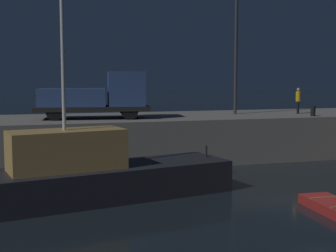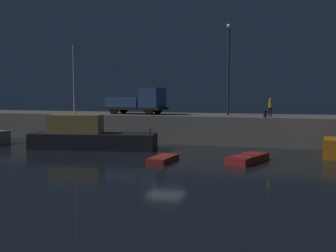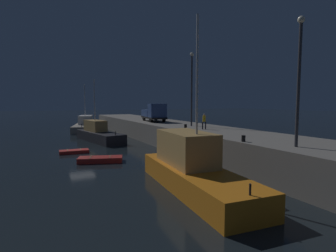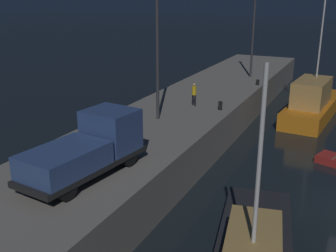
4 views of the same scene
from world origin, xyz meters
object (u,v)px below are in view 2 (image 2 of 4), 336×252
utility_truck (139,102)px  dockworker (270,106)px  bollard_west (265,114)px  rowboat_white_mid (248,158)px  lamp_post_west (229,62)px  fishing_boat_white (89,137)px  dinghy_orange_near (163,159)px

utility_truck → dockworker: bearing=0.7°
utility_truck → bollard_west: size_ratio=10.99×
rowboat_white_mid → utility_truck: bearing=139.1°
lamp_post_west → utility_truck: size_ratio=1.33×
lamp_post_west → bollard_west: size_ratio=14.62×
fishing_boat_white → lamp_post_west: 14.79m
rowboat_white_mid → dockworker: (0.65, 10.56, 3.21)m
lamp_post_west → dockworker: 5.70m
rowboat_white_mid → lamp_post_west: lamp_post_west is taller
utility_truck → fishing_boat_white: bearing=-99.3°
fishing_boat_white → rowboat_white_mid: bearing=-11.3°
rowboat_white_mid → bollard_west: 8.90m
fishing_boat_white → rowboat_white_mid: size_ratio=2.60×
fishing_boat_white → dockworker: bearing=29.6°
lamp_post_west → fishing_boat_white: bearing=-138.6°
utility_truck → bollard_west: utility_truck is taller
utility_truck → bollard_west: bearing=-8.8°
fishing_boat_white → rowboat_white_mid: 13.56m
dinghy_orange_near → lamp_post_west: bearing=80.7°
dinghy_orange_near → bollard_west: size_ratio=5.11×
lamp_post_west → bollard_west: 6.61m
dinghy_orange_near → bollard_west: (5.80, 10.06, 2.64)m
dockworker → fishing_boat_white: bearing=-150.4°
fishing_boat_white → utility_truck: bearing=80.7°
dinghy_orange_near → utility_truck: utility_truck is taller
dockworker → bollard_west: size_ratio=2.77×
rowboat_white_mid → lamp_post_west: 13.93m
lamp_post_west → rowboat_white_mid: bearing=-73.9°
fishing_boat_white → dinghy_orange_near: 8.94m
dinghy_orange_near → rowboat_white_mid: bearing=16.0°
fishing_boat_white → lamp_post_west: size_ratio=1.25×
fishing_boat_white → dinghy_orange_near: size_ratio=3.57×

